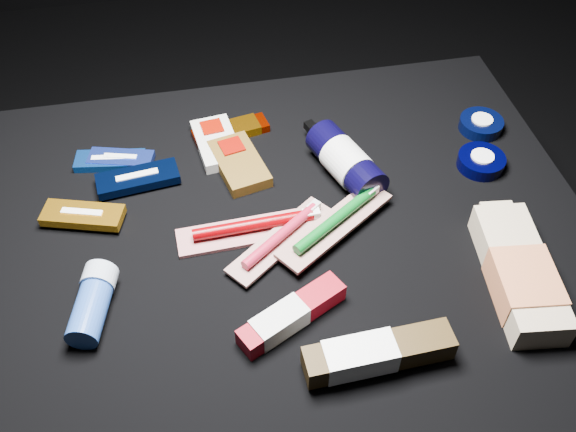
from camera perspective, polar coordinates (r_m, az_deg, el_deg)
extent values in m
plane|color=black|center=(1.32, -0.57, -12.72)|extent=(3.00, 3.00, 0.00)
cube|color=black|center=(1.16, -0.64, -7.83)|extent=(0.98, 0.78, 0.40)
cube|color=#1146A5|center=(1.14, -15.53, 4.77)|extent=(0.12, 0.06, 0.01)
cube|color=white|center=(1.14, -15.54, 4.80)|extent=(0.06, 0.02, 0.02)
cube|color=#2039AC|center=(1.13, -14.63, 4.92)|extent=(0.12, 0.07, 0.01)
cube|color=silver|center=(1.13, -14.64, 4.95)|extent=(0.06, 0.02, 0.01)
cube|color=black|center=(1.09, -13.20, 3.26)|extent=(0.14, 0.07, 0.02)
cube|color=silver|center=(1.09, -13.21, 3.29)|extent=(0.07, 0.02, 0.02)
cube|color=#C27F13|center=(1.05, -17.77, 0.07)|extent=(0.13, 0.08, 0.01)
cube|color=white|center=(1.05, -17.78, 0.10)|extent=(0.07, 0.03, 0.02)
cube|color=#563D13|center=(1.09, -4.38, 4.68)|extent=(0.10, 0.14, 0.02)
cube|color=#6D0802|center=(1.11, -5.00, 5.83)|extent=(0.05, 0.05, 0.02)
cube|color=silver|center=(1.13, -6.35, 6.45)|extent=(0.08, 0.13, 0.02)
cube|color=#720B00|center=(1.16, -6.74, 7.52)|extent=(0.04, 0.04, 0.02)
cube|color=#761100|center=(1.16, -5.11, 7.54)|extent=(0.14, 0.07, 0.01)
cube|color=#AC6709|center=(1.16, -4.04, 7.86)|extent=(0.06, 0.05, 0.02)
cylinder|color=black|center=(1.06, 5.19, 4.85)|extent=(0.11, 0.17, 0.06)
cylinder|color=silver|center=(1.06, 5.25, 4.73)|extent=(0.08, 0.09, 0.06)
cylinder|color=black|center=(1.12, 2.66, 7.50)|extent=(0.03, 0.03, 0.02)
cube|color=black|center=(1.13, 2.11, 7.84)|extent=(0.02, 0.03, 0.01)
cylinder|color=black|center=(1.21, 16.77, 7.80)|extent=(0.08, 0.08, 0.02)
cylinder|color=white|center=(1.21, 16.79, 7.86)|extent=(0.04, 0.04, 0.02)
cylinder|color=black|center=(1.14, 16.78, 4.66)|extent=(0.08, 0.08, 0.02)
cylinder|color=white|center=(1.14, 16.80, 4.72)|extent=(0.04, 0.04, 0.02)
cube|color=#C5AE8B|center=(0.97, 19.79, -4.71)|extent=(0.10, 0.23, 0.05)
cube|color=#CC7346|center=(0.96, 20.24, -5.77)|extent=(0.09, 0.11, 0.05)
cube|color=#C5AE8B|center=(1.04, 17.96, 0.17)|extent=(0.05, 0.03, 0.03)
cylinder|color=#244A9C|center=(0.92, -17.23, -8.23)|extent=(0.06, 0.10, 0.04)
cylinder|color=#9DABBE|center=(0.95, -16.40, -5.34)|extent=(0.05, 0.04, 0.05)
cube|color=#BBB1AF|center=(0.99, -3.06, -1.31)|extent=(0.24, 0.06, 0.01)
cylinder|color=#630003|center=(0.98, -3.09, -0.78)|extent=(0.19, 0.03, 0.02)
cube|color=white|center=(1.00, 2.08, 0.17)|extent=(0.03, 0.02, 0.01)
cube|color=#B5AEAA|center=(0.97, -0.65, -2.15)|extent=(0.18, 0.16, 0.01)
cylinder|color=#A21830|center=(0.96, -0.65, -1.71)|extent=(0.13, 0.11, 0.02)
cube|color=#B9B9B4|center=(1.00, 2.27, 0.81)|extent=(0.03, 0.02, 0.01)
cube|color=#BAB4AD|center=(0.98, 4.22, -0.79)|extent=(0.21, 0.16, 0.01)
cylinder|color=#055416|center=(0.97, 4.26, -0.30)|extent=(0.15, 0.11, 0.02)
cube|color=white|center=(1.02, 7.39, 2.22)|extent=(0.03, 0.03, 0.01)
cube|color=maroon|center=(0.89, 0.37, -8.74)|extent=(0.16, 0.11, 0.03)
cube|color=beige|center=(0.88, -0.76, -9.41)|extent=(0.09, 0.07, 0.03)
cube|color=#33230C|center=(0.85, 8.06, -11.96)|extent=(0.20, 0.05, 0.04)
cube|color=white|center=(0.84, 6.37, -12.30)|extent=(0.09, 0.05, 0.04)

